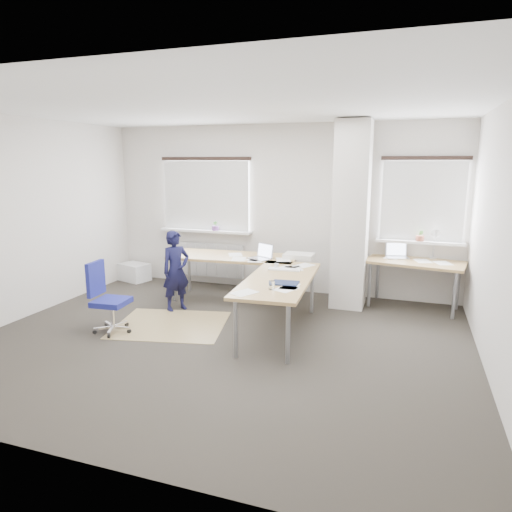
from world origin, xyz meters
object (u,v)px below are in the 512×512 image
(person, at_px, (176,271))
(desk_main, at_px, (258,268))
(desk_side, at_px, (415,264))
(task_chair, at_px, (110,313))

(person, bearing_deg, desk_main, -48.24)
(desk_side, bearing_deg, desk_main, -143.45)
(desk_side, distance_m, task_chair, 4.43)
(desk_main, distance_m, task_chair, 2.10)
(desk_side, height_order, task_chair, desk_side)
(desk_main, distance_m, person, 1.24)
(desk_main, xyz_separation_m, desk_side, (2.13, 1.06, -0.01))
(desk_main, relative_size, desk_side, 1.75)
(desk_main, bearing_deg, task_chair, -144.96)
(desk_main, relative_size, task_chair, 2.81)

